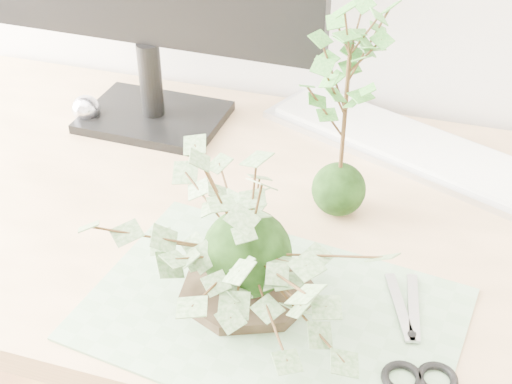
# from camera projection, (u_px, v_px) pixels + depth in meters

# --- Properties ---
(desk) EXTENTS (1.60, 0.70, 0.74)m
(desk) POSITION_uv_depth(u_px,v_px,m) (321.00, 268.00, 1.08)
(desk) COLOR tan
(desk) RESTS_ON ground_plane
(cutting_mat) EXTENTS (0.49, 0.36, 0.00)m
(cutting_mat) POSITION_uv_depth(u_px,v_px,m) (272.00, 314.00, 0.88)
(cutting_mat) COLOR gray
(cutting_mat) RESTS_ON desk
(stone_dish) EXTENTS (0.24, 0.24, 0.01)m
(stone_dish) POSITION_uv_depth(u_px,v_px,m) (247.00, 291.00, 0.90)
(stone_dish) COLOR black
(stone_dish) RESTS_ON cutting_mat
(ivy_kokedama) EXTENTS (0.35, 0.35, 0.22)m
(ivy_kokedama) POSITION_uv_depth(u_px,v_px,m) (247.00, 219.00, 0.83)
(ivy_kokedama) COLOR black
(ivy_kokedama) RESTS_ON stone_dish
(maple_kokedama) EXTENTS (0.23, 0.23, 0.33)m
(maple_kokedama) POSITION_uv_depth(u_px,v_px,m) (349.00, 69.00, 0.92)
(maple_kokedama) COLOR black
(maple_kokedama) RESTS_ON desk
(keyboard) EXTENTS (0.52, 0.33, 0.02)m
(keyboard) POSITION_uv_depth(u_px,v_px,m) (408.00, 144.00, 1.19)
(keyboard) COLOR #BCBCC1
(keyboard) RESTS_ON desk
(foil_ball) EXTENTS (0.05, 0.05, 0.05)m
(foil_ball) POSITION_uv_depth(u_px,v_px,m) (86.00, 109.00, 1.25)
(foil_ball) COLOR white
(foil_ball) RESTS_ON desk
(scissors) EXTENTS (0.10, 0.20, 0.01)m
(scissors) POSITION_uv_depth(u_px,v_px,m) (410.00, 360.00, 0.81)
(scissors) COLOR gray
(scissors) RESTS_ON cutting_mat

